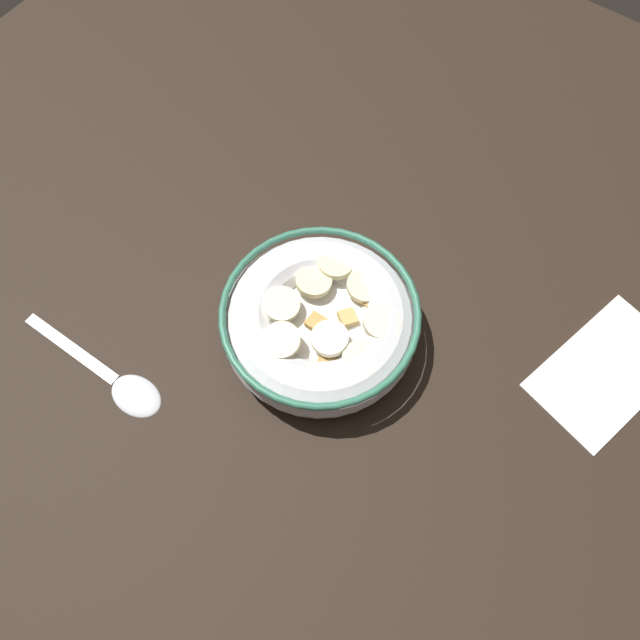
# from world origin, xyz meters

# --- Properties ---
(ground_plane) EXTENTS (1.07, 1.07, 0.02)m
(ground_plane) POSITION_xyz_m (0.00, 0.00, -0.01)
(ground_plane) COLOR black
(cereal_bowl) EXTENTS (0.17, 0.17, 0.05)m
(cereal_bowl) POSITION_xyz_m (0.00, -0.00, 0.03)
(cereal_bowl) COLOR silver
(cereal_bowl) RESTS_ON ground_plane
(spoon) EXTENTS (0.03, 0.15, 0.01)m
(spoon) POSITION_xyz_m (-0.14, 0.11, 0.00)
(spoon) COLOR silver
(spoon) RESTS_ON ground_plane
(folded_napkin) EXTENTS (0.15, 0.11, 0.00)m
(folded_napkin) POSITION_xyz_m (0.11, -0.22, 0.00)
(folded_napkin) COLOR white
(folded_napkin) RESTS_ON ground_plane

